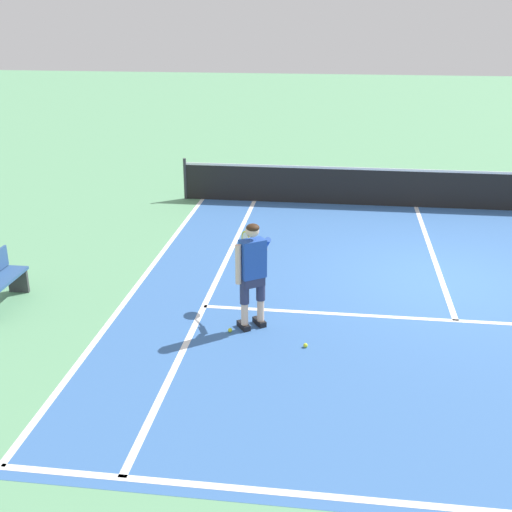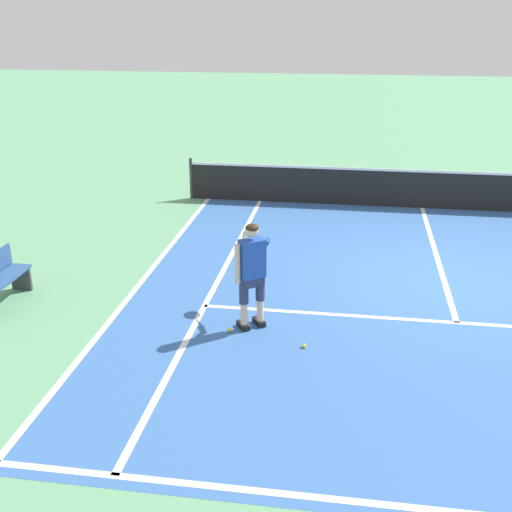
# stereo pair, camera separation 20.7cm
# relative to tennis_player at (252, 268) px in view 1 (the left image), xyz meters

# --- Properties ---
(ground_plane) EXTENTS (80.00, 80.00, 0.00)m
(ground_plane) POSITION_rel_tennis_player_xyz_m (3.21, 2.30, -0.99)
(ground_plane) COLOR #609E70
(court_inner_surface) EXTENTS (10.98, 11.07, 0.00)m
(court_inner_surface) POSITION_rel_tennis_player_xyz_m (3.21, 1.69, -0.99)
(court_inner_surface) COLOR #3866A8
(court_inner_surface) RESTS_ON ground
(line_service) EXTENTS (8.23, 0.10, 0.01)m
(line_service) POSITION_rel_tennis_player_xyz_m (3.21, 0.62, -0.99)
(line_service) COLOR white
(line_service) RESTS_ON ground
(line_centre_service) EXTENTS (0.10, 6.40, 0.01)m
(line_centre_service) POSITION_rel_tennis_player_xyz_m (3.21, 3.82, -0.99)
(line_centre_service) COLOR white
(line_centre_service) RESTS_ON ground
(line_singles_left) EXTENTS (0.10, 10.67, 0.01)m
(line_singles_left) POSITION_rel_tennis_player_xyz_m (-0.90, 1.69, -0.99)
(line_singles_left) COLOR white
(line_singles_left) RESTS_ON ground
(line_doubles_left) EXTENTS (0.10, 10.67, 0.01)m
(line_doubles_left) POSITION_rel_tennis_player_xyz_m (-2.28, 1.69, -0.99)
(line_doubles_left) COLOR white
(line_doubles_left) RESTS_ON ground
(tennis_net) EXTENTS (11.96, 0.08, 1.07)m
(tennis_net) POSITION_rel_tennis_player_xyz_m (3.21, 7.02, -0.49)
(tennis_net) COLOR #333338
(tennis_net) RESTS_ON ground
(tennis_player) EXTENTS (0.60, 1.21, 1.71)m
(tennis_player) POSITION_rel_tennis_player_xyz_m (0.00, 0.00, 0.00)
(tennis_player) COLOR black
(tennis_player) RESTS_ON ground
(tennis_ball_near_feet) EXTENTS (0.07, 0.07, 0.07)m
(tennis_ball_near_feet) POSITION_rel_tennis_player_xyz_m (-0.32, -0.23, -0.96)
(tennis_ball_near_feet) COLOR #CCE02D
(tennis_ball_near_feet) RESTS_ON ground
(tennis_ball_by_baseline) EXTENTS (0.07, 0.07, 0.07)m
(tennis_ball_by_baseline) POSITION_rel_tennis_player_xyz_m (0.87, -0.55, -0.96)
(tennis_ball_by_baseline) COLOR #CCE02D
(tennis_ball_by_baseline) RESTS_ON ground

